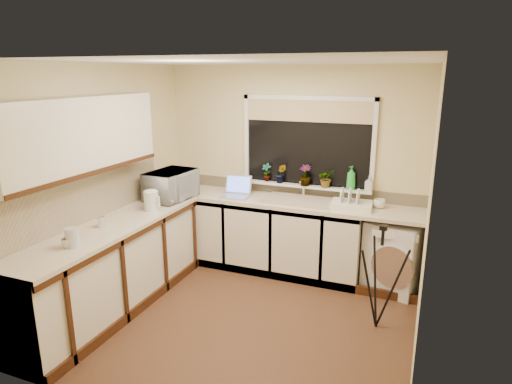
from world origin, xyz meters
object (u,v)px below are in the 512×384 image
at_px(tripod, 380,277).
at_px(plant_a, 267,172).
at_px(soap_bottle_green, 351,178).
at_px(glass_jug, 72,238).
at_px(kettle, 151,201).
at_px(steel_jar, 102,222).
at_px(cup_back, 379,204).
at_px(cup_left, 67,243).
at_px(microwave, 171,185).
at_px(washing_machine, 395,255).
at_px(laptop, 237,191).
at_px(soap_bottle_clear, 369,183).
at_px(plant_d, 326,178).
at_px(plant_c, 305,175).
at_px(dish_rack, 352,205).
at_px(plant_b, 281,174).

height_order(tripod, plant_a, plant_a).
bearing_deg(soap_bottle_green, glass_jug, -130.97).
distance_m(kettle, steel_jar, 0.66).
distance_m(soap_bottle_green, cup_back, 0.44).
relative_size(glass_jug, cup_left, 1.85).
relative_size(glass_jug, steel_jar, 1.59).
distance_m(microwave, soap_bottle_green, 2.11).
xyz_separation_m(washing_machine, laptop, (-1.90, -0.05, 0.57)).
height_order(glass_jug, plant_a, plant_a).
height_order(soap_bottle_clear, cup_back, soap_bottle_clear).
bearing_deg(plant_a, plant_d, -1.54).
xyz_separation_m(steel_jar, plant_c, (1.55, 1.75, 0.22)).
xyz_separation_m(laptop, steel_jar, (-0.76, -1.52, -0.01)).
bearing_deg(steel_jar, washing_machine, 30.58).
height_order(steel_jar, cup_back, steel_jar).
xyz_separation_m(soap_bottle_green, cup_left, (-2.01, -2.32, -0.24)).
height_order(soap_bottle_green, cup_back, soap_bottle_green).
relative_size(dish_rack, plant_d, 2.05).
bearing_deg(dish_rack, soap_bottle_green, 99.51).
relative_size(laptop, dish_rack, 0.80).
xyz_separation_m(washing_machine, kettle, (-2.53, -0.92, 0.61)).
xyz_separation_m(laptop, tripod, (1.83, -0.83, -0.45)).
distance_m(tripod, soap_bottle_green, 1.37).
height_order(tripod, glass_jug, glass_jug).
xyz_separation_m(tripod, soap_bottle_clear, (-0.29, 1.09, 0.63)).
relative_size(laptop, kettle, 1.72).
height_order(kettle, plant_b, plant_b).
xyz_separation_m(glass_jug, microwave, (-0.02, 1.62, 0.08)).
bearing_deg(microwave, soap_bottle_clear, -69.22).
distance_m(dish_rack, cup_back, 0.31).
bearing_deg(cup_left, plant_b, 63.40).
relative_size(kettle, dish_rack, 0.47).
height_order(plant_c, plant_d, plant_c).
bearing_deg(steel_jar, plant_c, 48.46).
height_order(glass_jug, soap_bottle_green, soap_bottle_green).
bearing_deg(cup_back, kettle, -156.68).
relative_size(plant_a, plant_d, 1.06).
bearing_deg(dish_rack, soap_bottle_clear, 55.27).
distance_m(washing_machine, plant_c, 1.36).
bearing_deg(kettle, cup_left, -92.07).
xyz_separation_m(laptop, cup_left, (-0.67, -2.06, -0.02)).
xyz_separation_m(washing_machine, tripod, (-0.07, -0.88, 0.12)).
xyz_separation_m(laptop, kettle, (-0.63, -0.87, 0.04)).
bearing_deg(laptop, plant_c, 11.22).
bearing_deg(plant_a, tripod, -35.48).
bearing_deg(plant_c, microwave, -156.31).
distance_m(dish_rack, plant_a, 1.16).
bearing_deg(washing_machine, glass_jug, -123.98).
relative_size(steel_jar, plant_a, 0.47).
distance_m(plant_c, soap_bottle_green, 0.54).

